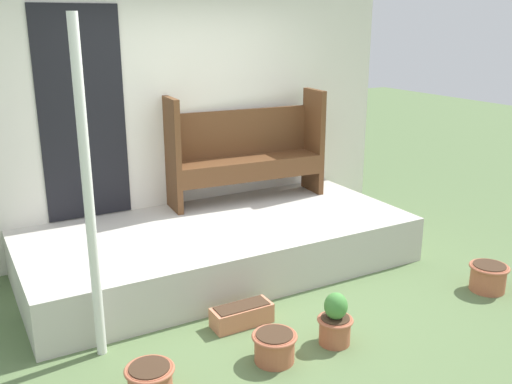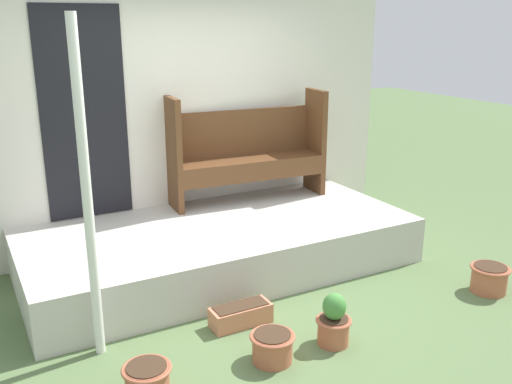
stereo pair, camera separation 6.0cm
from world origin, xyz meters
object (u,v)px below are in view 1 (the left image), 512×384
Objects in this scene: flower_pot_left at (150,380)px; flower_pot_far_right at (488,276)px; flower_pot_middle at (274,346)px; support_post at (88,197)px; bench at (246,148)px; flower_pot_right at (335,322)px; planter_box_rect at (242,315)px.

flower_pot_far_right reaches higher than flower_pot_left.
flower_pot_far_right reaches higher than flower_pot_middle.
support_post is 1.25m from flower_pot_left.
bench is 2.44m from flower_pot_right.
flower_pot_far_right is (1.25, -2.21, -0.87)m from bench.
support_post reaches higher than bench.
flower_pot_middle is 0.80× the size of flower_pot_right.
flower_pot_left is (-1.86, -2.17, -0.89)m from bench.
bench is 2.12m from planter_box_rect.
flower_pot_middle is at bearing -179.56° from flower_pot_far_right.
planter_box_rect is (1.07, -0.14, -1.10)m from support_post.
flower_pot_far_right is at bearing -13.82° from planter_box_rect.
planter_box_rect is (-0.94, -1.67, -0.92)m from bench.
flower_pot_right is 1.71m from flower_pot_far_right.
flower_pot_right is at bearing -24.86° from support_post.
flower_pot_left is 0.67× the size of planter_box_rect.
support_post is 1.54m from planter_box_rect.
support_post reaches higher than flower_pot_left.
flower_pot_middle is (-0.97, -2.22, -0.89)m from bench.
flower_pot_middle is at bearing -109.27° from bench.
planter_box_rect is at bearing 28.47° from flower_pot_left.
flower_pot_right is (-0.46, -2.25, -0.83)m from bench.
flower_pot_middle is 2.22m from flower_pot_far_right.
flower_pot_middle is (1.04, -0.70, -1.06)m from support_post.
support_post is 6.84× the size of flower_pot_far_right.
flower_pot_left reaches higher than planter_box_rect.
flower_pot_right is (1.55, -0.72, -1.00)m from support_post.
flower_pot_middle reaches higher than planter_box_rect.
flower_pot_right reaches higher than flower_pot_left.
planter_box_rect is at bearing 86.49° from flower_pot_middle.
support_post reaches higher than flower_pot_far_right.
flower_pot_middle is (0.89, -0.05, 0.00)m from flower_pot_left.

